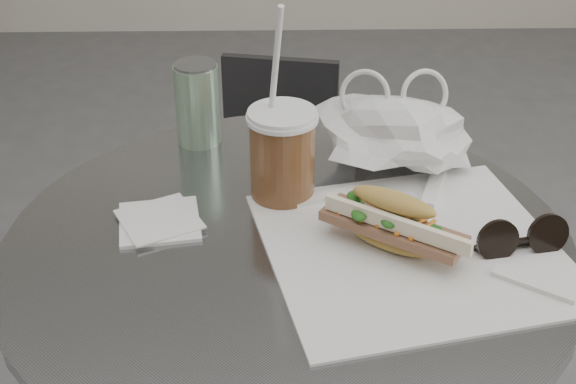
{
  "coord_description": "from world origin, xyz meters",
  "views": [
    {
      "loc": [
        -0.02,
        -0.67,
        1.35
      ],
      "look_at": [
        0.0,
        0.24,
        0.79
      ],
      "focal_mm": 50.0,
      "sensor_mm": 36.0,
      "label": 1
    }
  ],
  "objects_px": {
    "banh_mi": "(393,223)",
    "iced_coffee": "(282,153)",
    "chair_far": "(271,220)",
    "sunglasses": "(521,240)",
    "drink_can": "(197,103)"
  },
  "relations": [
    {
      "from": "banh_mi",
      "to": "iced_coffee",
      "type": "bearing_deg",
      "value": 170.39
    },
    {
      "from": "chair_far",
      "to": "drink_can",
      "type": "relative_size",
      "value": 4.87
    },
    {
      "from": "banh_mi",
      "to": "drink_can",
      "type": "xyz_separation_m",
      "value": [
        -0.27,
        0.31,
        0.03
      ]
    },
    {
      "from": "iced_coffee",
      "to": "drink_can",
      "type": "distance_m",
      "value": 0.22
    },
    {
      "from": "chair_far",
      "to": "sunglasses",
      "type": "distance_m",
      "value": 0.94
    },
    {
      "from": "banh_mi",
      "to": "iced_coffee",
      "type": "distance_m",
      "value": 0.2
    },
    {
      "from": "sunglasses",
      "to": "banh_mi",
      "type": "bearing_deg",
      "value": 165.24
    },
    {
      "from": "sunglasses",
      "to": "iced_coffee",
      "type": "bearing_deg",
      "value": 144.12
    },
    {
      "from": "sunglasses",
      "to": "drink_can",
      "type": "xyz_separation_m",
      "value": [
        -0.44,
        0.32,
        0.05
      ]
    },
    {
      "from": "sunglasses",
      "to": "drink_can",
      "type": "height_order",
      "value": "drink_can"
    },
    {
      "from": "chair_far",
      "to": "banh_mi",
      "type": "bearing_deg",
      "value": 113.11
    },
    {
      "from": "chair_far",
      "to": "banh_mi",
      "type": "relative_size",
      "value": 2.72
    },
    {
      "from": "banh_mi",
      "to": "sunglasses",
      "type": "bearing_deg",
      "value": 29.46
    },
    {
      "from": "banh_mi",
      "to": "sunglasses",
      "type": "xyz_separation_m",
      "value": [
        0.16,
        -0.01,
        -0.02
      ]
    },
    {
      "from": "iced_coffee",
      "to": "drink_can",
      "type": "relative_size",
      "value": 2.16
    }
  ]
}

